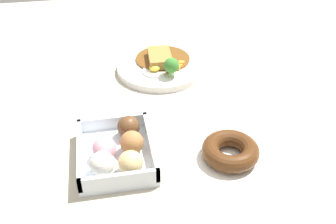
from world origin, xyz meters
name	(u,v)px	position (x,y,z in m)	size (l,w,h in m)	color
ground_plane	(184,101)	(0.00, 0.00, 0.00)	(1.60, 1.60, 0.00)	#B2A893
curry_plate	(161,66)	(0.16, 0.03, 0.02)	(0.24, 0.24, 0.07)	white
donut_box	(118,151)	(-0.18, 0.17, 0.02)	(0.18, 0.15, 0.06)	silver
chocolate_ring_donut	(230,151)	(-0.22, -0.05, 0.02)	(0.14, 0.14, 0.04)	white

